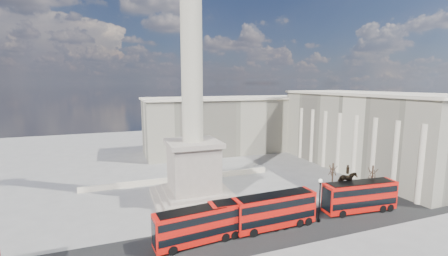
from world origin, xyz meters
TOP-DOWN VIEW (x-y plane):
  - ground at (0.00, 0.00)m, footprint 180.00×180.00m
  - asphalt_road at (5.00, -10.00)m, footprint 120.00×9.00m
  - nelsons_column at (0.00, 5.00)m, footprint 14.00×14.00m
  - balustrade_wall at (0.00, 16.00)m, footprint 40.00×0.60m
  - building_east at (45.00, 10.00)m, footprint 19.00×46.00m
  - building_northeast at (20.00, 40.00)m, footprint 51.00×17.00m
  - red_bus_a at (-2.96, -9.40)m, footprint 11.91×3.84m
  - red_bus_b at (4.79, -8.87)m, footprint 11.98×2.86m
  - red_bus_c at (8.45, -9.08)m, footprint 12.46×3.28m
  - red_bus_d at (24.12, -9.03)m, footprint 12.53×3.93m
  - victorian_lamp at (15.52, -9.85)m, footprint 0.58×0.58m
  - equestrian_statue at (22.51, -7.68)m, footprint 3.62×2.72m
  - bare_tree_near at (27.92, -7.65)m, footprint 1.68×1.68m
  - bare_tree_mid at (24.66, -1.74)m, footprint 1.72×1.72m
  - bare_tree_far at (42.98, 16.79)m, footprint 1.70×1.70m
  - pedestrian_walking at (23.11, -6.50)m, footprint 0.75×0.67m
  - pedestrian_standing at (32.40, -5.87)m, footprint 0.95×0.90m
  - pedestrian_crossing at (13.72, -1.88)m, footprint 0.60×1.18m

SIDE VIEW (x-z plane):
  - ground at x=0.00m, z-range 0.00..0.00m
  - asphalt_road at x=5.00m, z-range 0.00..0.01m
  - balustrade_wall at x=0.00m, z-range 0.00..1.10m
  - pedestrian_standing at x=32.40m, z-range 0.00..1.55m
  - pedestrian_walking at x=23.11m, z-range 0.00..1.72m
  - pedestrian_crossing at x=13.72m, z-range 0.00..1.93m
  - red_bus_a at x=-2.96m, z-range 0.12..4.86m
  - red_bus_b at x=4.79m, z-range 0.12..4.97m
  - red_bus_d at x=24.12m, z-range 0.12..5.12m
  - equestrian_statue at x=22.51m, z-range -1.20..6.45m
  - red_bus_c at x=8.45m, z-range 0.12..5.14m
  - victorian_lamp at x=15.52m, z-range 0.60..7.35m
  - bare_tree_mid at x=24.66m, z-range 1.88..8.40m
  - bare_tree_far at x=42.98m, z-range 2.00..8.95m
  - bare_tree_near at x=27.92m, z-range 2.12..9.47m
  - building_northeast at x=20.00m, z-range 0.02..16.62m
  - building_east at x=45.00m, z-range 0.02..18.62m
  - nelsons_column at x=0.00m, z-range -12.01..37.84m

